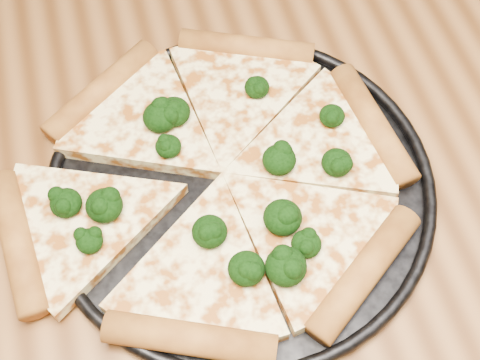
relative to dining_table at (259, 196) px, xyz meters
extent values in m
cube|color=brown|center=(0.00, 0.00, 0.07)|extent=(1.20, 0.90, 0.04)
cube|color=brown|center=(0.54, 0.39, -0.30)|extent=(0.06, 0.06, 0.71)
cylinder|color=black|center=(-0.03, -0.04, 0.09)|extent=(0.34, 0.34, 0.01)
torus|color=black|center=(-0.03, -0.04, 0.10)|extent=(0.35, 0.35, 0.01)
cylinder|color=#AD6B2B|center=(0.10, -0.01, 0.11)|extent=(0.04, 0.14, 0.03)
cylinder|color=#AD6B2B|center=(0.02, 0.11, 0.11)|extent=(0.13, 0.08, 0.03)
cylinder|color=#AD6B2B|center=(-0.13, 0.09, 0.11)|extent=(0.12, 0.10, 0.03)
cylinder|color=#AD6B2B|center=(-0.23, -0.05, 0.11)|extent=(0.04, 0.14, 0.03)
cylinder|color=#AD6B2B|center=(-0.10, -0.16, 0.11)|extent=(0.13, 0.08, 0.03)
cylinder|color=#AD6B2B|center=(0.04, -0.15, 0.11)|extent=(0.12, 0.10, 0.03)
ellipsoid|color=black|center=(-0.08, 0.01, 0.12)|extent=(0.02, 0.02, 0.02)
ellipsoid|color=black|center=(0.01, -0.03, 0.12)|extent=(0.03, 0.03, 0.02)
ellipsoid|color=black|center=(0.00, -0.12, 0.12)|extent=(0.03, 0.03, 0.02)
ellipsoid|color=black|center=(0.07, 0.00, 0.12)|extent=(0.02, 0.02, 0.02)
ellipsoid|color=black|center=(-0.02, -0.13, 0.12)|extent=(0.03, 0.03, 0.03)
ellipsoid|color=black|center=(-0.01, -0.09, 0.12)|extent=(0.03, 0.03, 0.02)
ellipsoid|color=black|center=(0.05, -0.05, 0.12)|extent=(0.03, 0.03, 0.02)
ellipsoid|color=black|center=(-0.07, 0.04, 0.12)|extent=(0.03, 0.03, 0.02)
ellipsoid|color=black|center=(-0.07, -0.08, 0.12)|extent=(0.03, 0.03, 0.02)
ellipsoid|color=black|center=(0.01, 0.05, 0.12)|extent=(0.02, 0.02, 0.02)
ellipsoid|color=black|center=(-0.15, -0.04, 0.12)|extent=(0.03, 0.03, 0.02)
ellipsoid|color=black|center=(-0.18, -0.03, 0.12)|extent=(0.03, 0.03, 0.02)
ellipsoid|color=black|center=(-0.17, -0.07, 0.12)|extent=(0.02, 0.02, 0.02)
ellipsoid|color=black|center=(-0.09, 0.04, 0.12)|extent=(0.03, 0.03, 0.02)
ellipsoid|color=black|center=(-0.05, -0.12, 0.12)|extent=(0.03, 0.03, 0.02)
camera|label=1|loc=(-0.11, -0.32, 0.60)|focal=48.60mm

